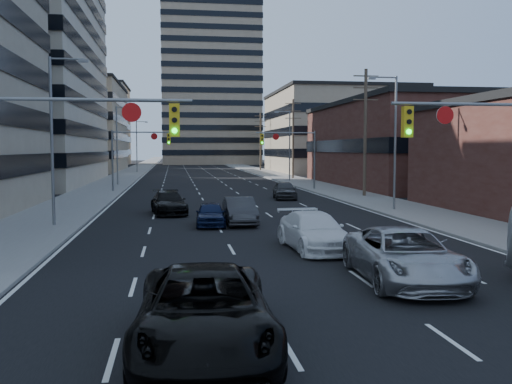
{
  "coord_description": "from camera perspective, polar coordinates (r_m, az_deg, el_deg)",
  "views": [
    {
      "loc": [
        -4.14,
        -11.39,
        4.2
      ],
      "look_at": [
        -0.38,
        14.63,
        2.2
      ],
      "focal_mm": 40.0,
      "sensor_mm": 36.0,
      "label": 1
    }
  ],
  "objects": [
    {
      "name": "ground",
      "position": [
        12.82,
        11.48,
        -14.85
      ],
      "size": [
        400.0,
        400.0,
        0.0
      ],
      "primitive_type": "plane",
      "color": "black",
      "rests_on": "ground"
    },
    {
      "name": "road_surface",
      "position": [
        141.51,
        -6.54,
        2.62
      ],
      "size": [
        18.0,
        300.0,
        0.02
      ],
      "primitive_type": "cube",
      "color": "black",
      "rests_on": "ground"
    },
    {
      "name": "sidewalk_left",
      "position": [
        141.64,
        -11.2,
        2.6
      ],
      "size": [
        5.0,
        300.0,
        0.15
      ],
      "primitive_type": "cube",
      "color": "slate",
      "rests_on": "ground"
    },
    {
      "name": "sidewalk_right",
      "position": [
        142.31,
        -1.9,
        2.68
      ],
      "size": [
        5.0,
        300.0,
        0.15
      ],
      "primitive_type": "cube",
      "color": "slate",
      "rests_on": "ground"
    },
    {
      "name": "office_left_far",
      "position": [
        113.21,
        -18.42,
        6.05
      ],
      "size": [
        20.0,
        30.0,
        16.0
      ],
      "primitive_type": "cube",
      "color": "gray",
      "rests_on": "ground"
    },
    {
      "name": "storefront_right_mid",
      "position": [
        67.53,
        16.46,
        4.42
      ],
      "size": [
        20.0,
        30.0,
        9.0
      ],
      "primitive_type": "cube",
      "color": "#472119",
      "rests_on": "ground"
    },
    {
      "name": "office_right_far",
      "position": [
        103.61,
        8.17,
        5.85
      ],
      "size": [
        22.0,
        28.0,
        14.0
      ],
      "primitive_type": "cube",
      "color": "gray",
      "rests_on": "ground"
    },
    {
      "name": "apartment_tower",
      "position": [
        163.6,
        -4.68,
        13.05
      ],
      "size": [
        26.0,
        26.0,
        58.0
      ],
      "primitive_type": "cube",
      "color": "gray",
      "rests_on": "ground"
    },
    {
      "name": "bg_block_left",
      "position": [
        153.37,
        -17.26,
        6.32
      ],
      "size": [
        24.0,
        24.0,
        20.0
      ],
      "primitive_type": "cube",
      "color": "#ADA089",
      "rests_on": "ground"
    },
    {
      "name": "bg_block_right",
      "position": [
        145.94,
        6.15,
        5.03
      ],
      "size": [
        22.0,
        22.0,
        12.0
      ],
      "primitive_type": "cube",
      "color": "gray",
      "rests_on": "ground"
    },
    {
      "name": "signal_near_left",
      "position": [
        19.67,
        -17.98,
        4.51
      ],
      "size": [
        6.59,
        0.33,
        6.0
      ],
      "color": "slate",
      "rests_on": "ground"
    },
    {
      "name": "signal_near_right",
      "position": [
        22.59,
        22.73,
        4.34
      ],
      "size": [
        6.59,
        0.33,
        6.0
      ],
      "color": "slate",
      "rests_on": "ground"
    },
    {
      "name": "signal_far_left",
      "position": [
        56.5,
        -11.84,
        4.36
      ],
      "size": [
        6.09,
        0.33,
        6.0
      ],
      "color": "slate",
      "rests_on": "ground"
    },
    {
      "name": "signal_far_right",
      "position": [
        57.61,
        3.64,
        4.44
      ],
      "size": [
        6.09,
        0.33,
        6.0
      ],
      "color": "slate",
      "rests_on": "ground"
    },
    {
      "name": "utility_pole_block",
      "position": [
        50.15,
        10.87,
        6.07
      ],
      "size": [
        2.2,
        0.28,
        11.0
      ],
      "color": "#4C3D2D",
      "rests_on": "ground"
    },
    {
      "name": "utility_pole_midblock",
      "position": [
        79.11,
        3.72,
        5.48
      ],
      "size": [
        2.2,
        0.28,
        11.0
      ],
      "color": "#4C3D2D",
      "rests_on": "ground"
    },
    {
      "name": "utility_pole_distant",
      "position": [
        108.64,
        0.44,
        5.18
      ],
      "size": [
        2.2,
        0.28,
        11.0
      ],
      "color": "#4C3D2D",
      "rests_on": "ground"
    },
    {
      "name": "streetlight_left_near",
      "position": [
        32.01,
        -19.48,
        5.63
      ],
      "size": [
        2.03,
        0.22,
        9.0
      ],
      "color": "slate",
      "rests_on": "ground"
    },
    {
      "name": "streetlight_left_mid",
      "position": [
        66.68,
        -13.6,
        4.96
      ],
      "size": [
        2.03,
        0.22,
        9.0
      ],
      "color": "slate",
      "rests_on": "ground"
    },
    {
      "name": "streetlight_left_far",
      "position": [
        101.58,
        -11.75,
        4.74
      ],
      "size": [
        2.03,
        0.22,
        9.0
      ],
      "color": "slate",
      "rests_on": "ground"
    },
    {
      "name": "streetlight_right_near",
      "position": [
        39.17,
        13.54,
        5.48
      ],
      "size": [
        2.03,
        0.22,
        9.0
      ],
      "color": "slate",
      "rests_on": "ground"
    },
    {
      "name": "streetlight_right_far",
      "position": [
        72.85,
        3.26,
        5.01
      ],
      "size": [
        2.03,
        0.22,
        9.0
      ],
      "color": "slate",
      "rests_on": "ground"
    },
    {
      "name": "black_pickup",
      "position": [
        12.07,
        -5.18,
        -11.8
      ],
      "size": [
        3.03,
        6.18,
        1.69
      ],
      "primitive_type": "imported",
      "rotation": [
        0.0,
        0.0,
        -0.04
      ],
      "color": "black",
      "rests_on": "ground"
    },
    {
      "name": "white_van",
      "position": [
        23.81,
        5.83,
        -3.94
      ],
      "size": [
        2.53,
        5.48,
        1.55
      ],
      "primitive_type": "imported",
      "rotation": [
        0.0,
        0.0,
        0.07
      ],
      "color": "white",
      "rests_on": "ground"
    },
    {
      "name": "silver_suv",
      "position": [
        18.59,
        14.66,
        -6.19
      ],
      "size": [
        3.24,
        6.27,
        1.69
      ],
      "primitive_type": "imported",
      "rotation": [
        0.0,
        0.0,
        -0.07
      ],
      "color": "#A7A8AC",
      "rests_on": "ground"
    },
    {
      "name": "sedan_blue",
      "position": [
        31.08,
        -4.55,
        -2.2
      ],
      "size": [
        1.78,
        3.97,
        1.32
      ],
      "primitive_type": "imported",
      "rotation": [
        0.0,
        0.0,
        -0.06
      ],
      "color": "#0D1636",
      "rests_on": "ground"
    },
    {
      "name": "sedan_grey_center",
      "position": [
        31.7,
        -1.65,
        -1.9
      ],
      "size": [
        1.6,
        4.55,
        1.5
      ],
      "primitive_type": "imported",
      "rotation": [
        0.0,
        0.0,
        0.0
      ],
      "color": "#303032",
      "rests_on": "ground"
    },
    {
      "name": "sedan_black_far",
      "position": [
        37.0,
        -8.72,
        -1.07
      ],
      "size": [
        2.59,
        5.26,
        1.47
      ],
      "primitive_type": "imported",
      "rotation": [
        0.0,
        0.0,
        0.11
      ],
      "color": "black",
      "rests_on": "ground"
    },
    {
      "name": "sedan_grey_right",
      "position": [
        47.61,
        2.87,
        0.19
      ],
      "size": [
        2.15,
        4.54,
        1.5
      ],
      "primitive_type": "imported",
      "rotation": [
        0.0,
        0.0,
        -0.09
      ],
      "color": "#333436",
      "rests_on": "ground"
    }
  ]
}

